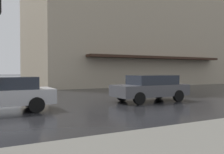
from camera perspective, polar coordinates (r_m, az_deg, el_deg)
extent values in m
cube|color=tan|center=(34.10, 1.20, 12.84)|extent=(17.09, 22.74, 16.73)
cube|color=#382319|center=(25.84, 11.08, 4.45)|extent=(1.20, 15.92, 0.24)
cube|color=#4C4C51|center=(13.38, 8.81, -3.02)|extent=(1.75, 4.10, 0.60)
cube|color=#232833|center=(13.44, 9.34, -0.65)|extent=(1.54, 2.46, 0.50)
cylinder|color=black|center=(12.02, 6.35, -4.96)|extent=(0.20, 0.62, 0.62)
cylinder|color=black|center=(13.41, 2.39, -4.28)|extent=(0.20, 0.62, 0.62)
cylinder|color=black|center=(13.58, 15.15, -4.26)|extent=(0.20, 0.62, 0.62)
cylinder|color=black|center=(14.82, 10.80, -3.75)|extent=(0.20, 0.62, 0.62)
cube|color=#B7B7BC|center=(10.79, -24.51, -4.23)|extent=(1.75, 4.10, 0.60)
cube|color=#232833|center=(10.75, -23.74, -1.30)|extent=(1.54, 2.46, 0.50)
cylinder|color=black|center=(10.15, -17.12, -6.22)|extent=(0.20, 0.62, 0.62)
cylinder|color=black|center=(11.77, -18.61, -5.17)|extent=(0.20, 0.62, 0.62)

